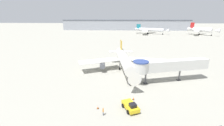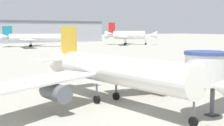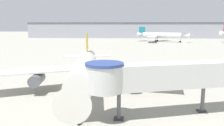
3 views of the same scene
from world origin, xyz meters
The scene contains 5 objects.
ground_plane centered at (0.00, 0.00, 0.00)m, with size 800.00×800.00×0.00m, color #9E9B8E.
main_airplane centered at (-0.29, 3.85, 3.77)m, with size 30.65×28.44×8.87m.
jet_bridge centered at (10.91, -3.45, 4.75)m, with size 21.54×8.68×6.44m.
background_jet_teal_tail centered at (28.47, 120.64, 4.35)m, with size 33.97×33.52×9.88m.
terminal_building centered at (3.62, 175.00, 6.84)m, with size 169.79×27.20×13.67m.
Camera 3 is at (6.00, -27.93, 10.19)m, focal length 35.00 mm.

